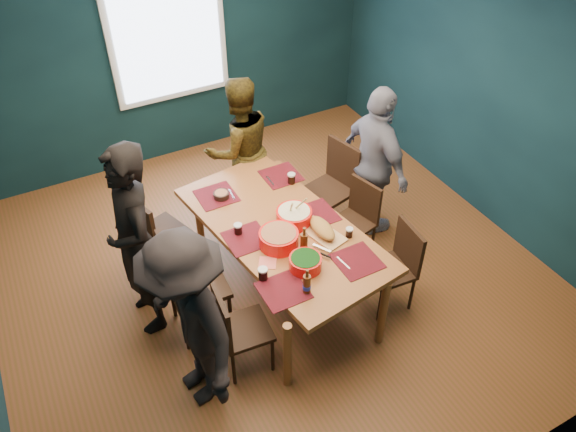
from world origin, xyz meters
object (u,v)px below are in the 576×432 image
object	(u,v)px
person_far_left	(136,243)
person_near_left	(189,323)
bowl_herbs	(305,262)
bowl_salad	(279,238)
person_back	(240,149)
bowl_dumpling	(294,216)
chair_right_mid	(358,214)
person_right	(375,164)
dining_table	(282,233)
chair_left_near	(235,326)
chair_right_far	(335,180)
chair_left_mid	(185,281)
cutting_board	(322,229)
chair_left_far	(152,231)
chair_right_near	(398,261)

from	to	relation	value
person_far_left	person_near_left	xyz separation A→B (m)	(0.10, -0.92, -0.09)
bowl_herbs	bowl_salad	bearing A→B (deg)	100.36
person_back	bowl_dumpling	size ratio (longest dim) A/B	5.00
chair_right_mid	person_right	xyz separation A→B (m)	(0.34, 0.25, 0.34)
bowl_herbs	dining_table	bearing A→B (deg)	82.57
chair_left_near	bowl_salad	world-z (taller)	bowl_salad
chair_left_near	chair_right_far	world-z (taller)	chair_right_far
person_far_left	person_back	size ratio (longest dim) A/B	1.15
chair_left_mid	person_near_left	bearing A→B (deg)	-102.44
person_back	cutting_board	xyz separation A→B (m)	(0.08, -1.53, 0.05)
cutting_board	bowl_salad	bearing A→B (deg)	157.28
chair_right_far	bowl_salad	xyz separation A→B (m)	(-1.07, -0.80, 0.29)
chair_left_far	bowl_dumpling	xyz separation A→B (m)	(1.09, -0.75, 0.30)
chair_right_far	bowl_dumpling	xyz separation A→B (m)	(-0.82, -0.61, 0.29)
person_right	bowl_herbs	bearing A→B (deg)	123.87
person_back	bowl_herbs	distance (m)	1.83
bowl_herbs	chair_right_mid	bearing A→B (deg)	33.83
chair_right_far	person_right	xyz separation A→B (m)	(0.30, -0.24, 0.26)
person_far_left	bowl_herbs	bearing A→B (deg)	54.42
dining_table	chair_left_mid	distance (m)	0.94
chair_left_far	person_near_left	size ratio (longest dim) A/B	0.58
chair_right_near	bowl_dumpling	xyz separation A→B (m)	(-0.72, 0.61, 0.35)
dining_table	cutting_board	size ratio (longest dim) A/B	4.04
chair_right_far	bowl_dumpling	distance (m)	1.06
chair_left_far	bowl_dumpling	bearing A→B (deg)	-53.57
chair_right_far	person_back	xyz separation A→B (m)	(-0.77, 0.67, 0.23)
person_far_left	cutting_board	distance (m)	1.55
person_far_left	bowl_dumpling	bearing A→B (deg)	78.44
chair_left_far	cutting_board	xyz separation A→B (m)	(1.22, -1.00, 0.29)
person_back	bowl_herbs	xyz separation A→B (m)	(-0.24, -1.81, 0.05)
cutting_board	dining_table	bearing A→B (deg)	121.20
chair_left_mid	person_right	distance (m)	2.22
dining_table	chair_left_near	bearing A→B (deg)	-149.56
chair_left_mid	bowl_salad	xyz separation A→B (m)	(0.80, -0.15, 0.25)
chair_left_far	chair_right_far	xyz separation A→B (m)	(1.91, -0.14, 0.01)
chair_left_near	person_back	world-z (taller)	person_back
cutting_board	chair_left_mid	bearing A→B (deg)	155.81
dining_table	bowl_dumpling	bearing A→B (deg)	-7.35
chair_left_mid	bowl_herbs	world-z (taller)	chair_left_mid
person_right	bowl_dumpling	world-z (taller)	person_right
person_right	chair_left_mid	bearing A→B (deg)	100.11
chair_left_near	person_right	distance (m)	2.22
person_far_left	person_near_left	bearing A→B (deg)	5.62
chair_right_far	person_back	size ratio (longest dim) A/B	0.61
person_near_left	bowl_herbs	xyz separation A→B (m)	(1.03, 0.13, 0.02)
bowl_dumpling	chair_left_mid	bearing A→B (deg)	-177.35
bowl_dumpling	cutting_board	xyz separation A→B (m)	(0.13, -0.25, -0.02)
person_far_left	person_right	size ratio (longest dim) A/B	1.11
chair_left_mid	cutting_board	distance (m)	1.23
person_far_left	bowl_dumpling	xyz separation A→B (m)	(1.33, -0.26, -0.05)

